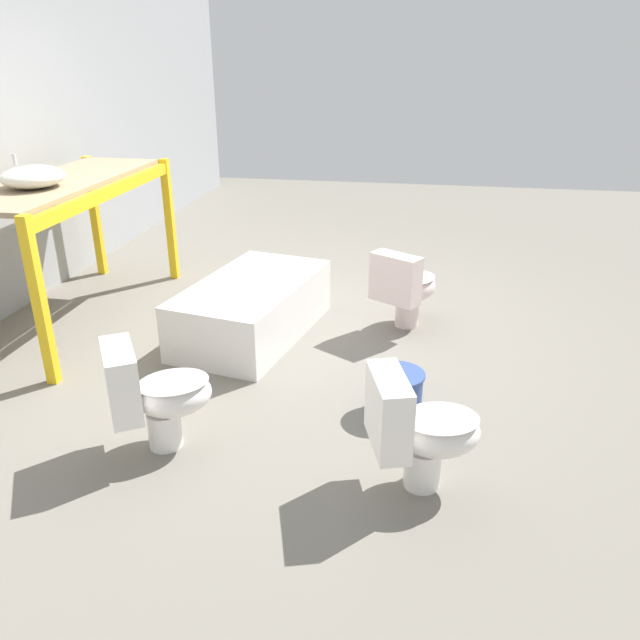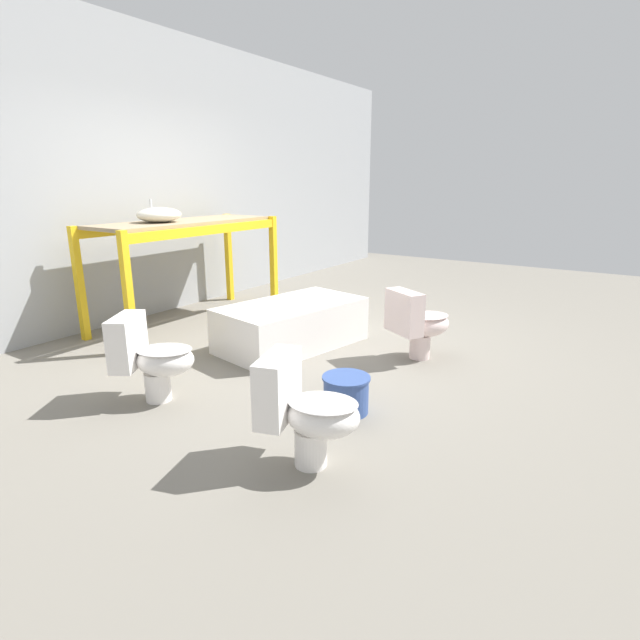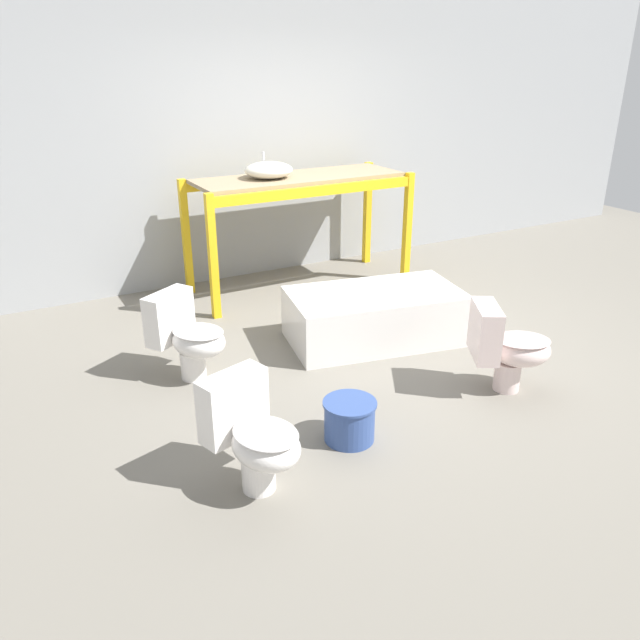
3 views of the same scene
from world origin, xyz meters
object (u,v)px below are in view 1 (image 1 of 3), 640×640
object	(u,v)px
sink_basin	(33,177)
bathtub_main	(253,304)
toilet_extra	(407,287)
toilet_near	(155,393)
bucket_white	(397,391)
toilet_far	(420,428)

from	to	relation	value
sink_basin	bathtub_main	bearing A→B (deg)	-80.91
toilet_extra	toilet_near	bearing A→B (deg)	86.96
bucket_white	toilet_near	bearing A→B (deg)	115.36
toilet_far	bucket_white	bearing A→B (deg)	-5.27
toilet_extra	bucket_white	world-z (taller)	toilet_extra
sink_basin	toilet_extra	xyz separation A→B (m)	(0.58, -2.65, -0.87)
toilet_near	bucket_white	size ratio (longest dim) A/B	1.95
bucket_white	toilet_extra	bearing A→B (deg)	0.55
sink_basin	toilet_far	distance (m)	3.26
sink_basin	toilet_near	world-z (taller)	sink_basin
toilet_near	toilet_extra	size ratio (longest dim) A/B	1.00
toilet_near	toilet_far	size ratio (longest dim) A/B	1.02
sink_basin	toilet_extra	distance (m)	2.85
bathtub_main	toilet_extra	distance (m)	1.20
bathtub_main	bucket_white	world-z (taller)	bathtub_main
sink_basin	toilet_far	xyz separation A→B (m)	(-1.41, -2.81, -0.87)
toilet_near	sink_basin	bearing A→B (deg)	14.80
sink_basin	toilet_far	world-z (taller)	sink_basin
bathtub_main	toilet_extra	size ratio (longest dim) A/B	2.34
bathtub_main	toilet_far	distance (m)	2.11
bucket_white	toilet_far	bearing A→B (deg)	-168.05
toilet_extra	bucket_white	bearing A→B (deg)	121.14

